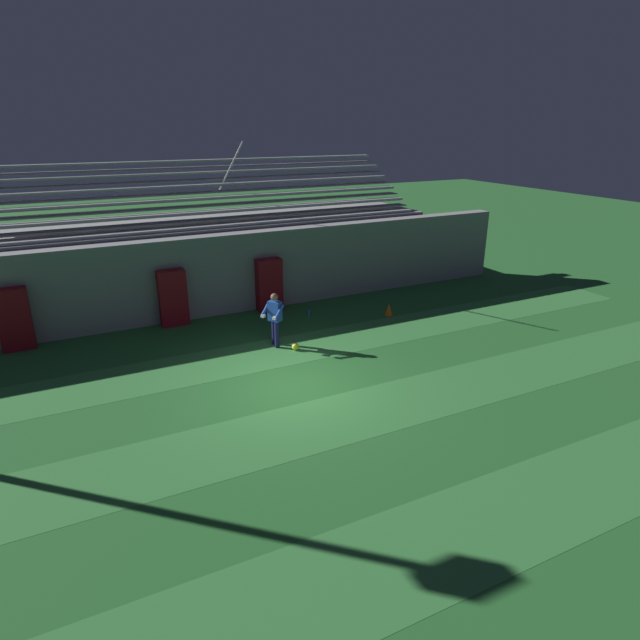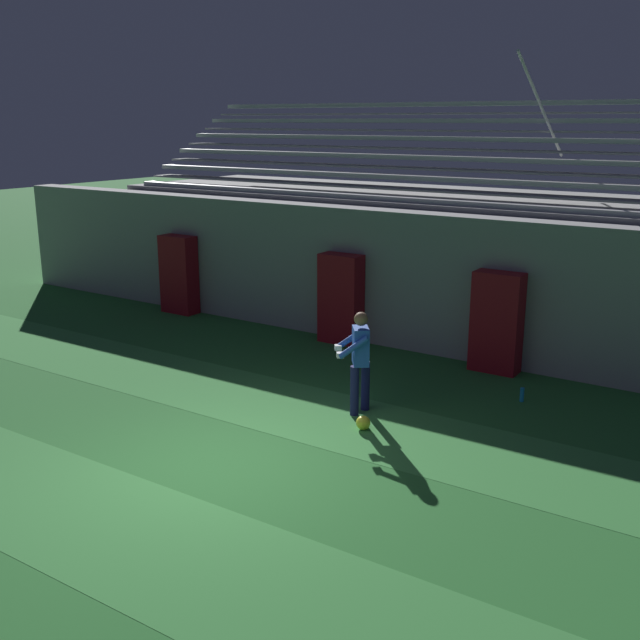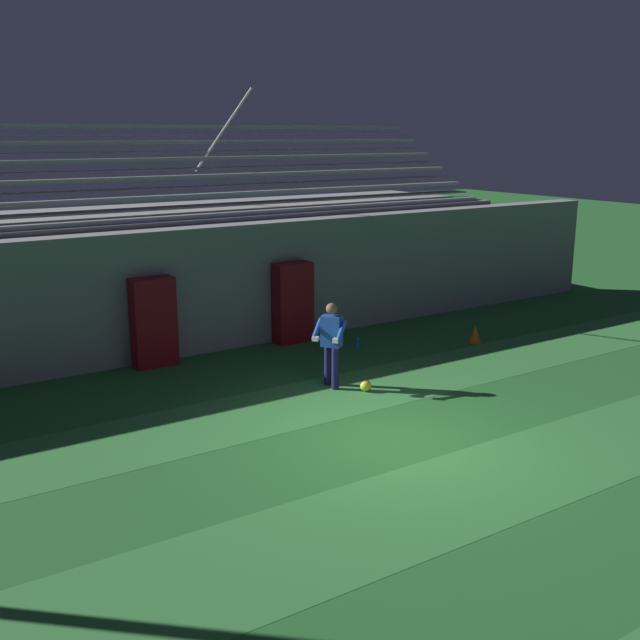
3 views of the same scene
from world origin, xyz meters
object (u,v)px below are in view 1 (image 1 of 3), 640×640
at_px(goalkeeper, 275,316).
at_px(soccer_ball, 295,347).
at_px(traffic_cone, 389,310).
at_px(water_bottle, 309,313).
at_px(padding_pillar_far_left, 14,320).
at_px(padding_pillar_gate_right, 269,285).
at_px(padding_pillar_gate_left, 173,298).

relative_size(goalkeeper, soccer_ball, 7.59).
bearing_deg(traffic_cone, water_bottle, 156.03).
height_order(traffic_cone, water_bottle, traffic_cone).
xyz_separation_m(padding_pillar_far_left, soccer_ball, (7.38, -3.75, -0.83)).
distance_m(padding_pillar_far_left, soccer_ball, 8.33).
bearing_deg(padding_pillar_far_left, water_bottle, -8.01).
bearing_deg(padding_pillar_gate_right, padding_pillar_gate_left, 180.00).
xyz_separation_m(padding_pillar_gate_left, padding_pillar_far_left, (-4.63, 0.00, 0.00)).
distance_m(padding_pillar_gate_right, soccer_ball, 3.90).
xyz_separation_m(padding_pillar_gate_left, water_bottle, (4.38, -1.27, -0.82)).
distance_m(goalkeeper, soccer_ball, 1.10).
height_order(soccer_ball, traffic_cone, traffic_cone).
relative_size(traffic_cone, water_bottle, 1.75).
height_order(soccer_ball, water_bottle, water_bottle).
bearing_deg(water_bottle, padding_pillar_far_left, 171.99).
relative_size(padding_pillar_gate_right, padding_pillar_far_left, 1.00).
bearing_deg(soccer_ball, padding_pillar_gate_right, 80.13).
bearing_deg(padding_pillar_gate_right, traffic_cone, -34.24).
bearing_deg(soccer_ball, goalkeeper, 126.34).
relative_size(padding_pillar_far_left, goalkeeper, 1.13).
height_order(padding_pillar_gate_left, soccer_ball, padding_pillar_gate_left).
distance_m(padding_pillar_gate_right, traffic_cone, 4.35).
distance_m(padding_pillar_gate_right, water_bottle, 1.80).
xyz_separation_m(padding_pillar_far_left, traffic_cone, (11.58, -2.41, -0.73)).
bearing_deg(water_bottle, goalkeeper, -136.68).
relative_size(padding_pillar_gate_right, water_bottle, 7.87).
relative_size(padding_pillar_far_left, soccer_ball, 8.59).
xyz_separation_m(padding_pillar_gate_left, traffic_cone, (6.95, -2.41, -0.73)).
xyz_separation_m(goalkeeper, water_bottle, (2.04, 1.92, -0.83)).
xyz_separation_m(goalkeeper, traffic_cone, (4.61, 0.78, -0.74)).
bearing_deg(goalkeeper, water_bottle, 43.32).
distance_m(traffic_cone, water_bottle, 2.81).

